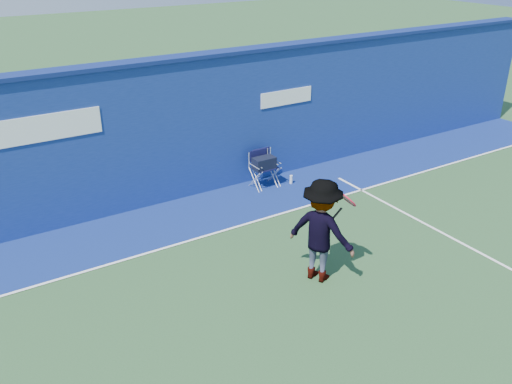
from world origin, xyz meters
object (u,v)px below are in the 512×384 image
directors_chair_right (266,175)px  tennis_player (321,231)px  water_bottle (291,180)px  directors_chair_left (263,173)px

directors_chair_right → tennis_player: (-1.28, -3.65, 0.63)m
water_bottle → tennis_player: tennis_player is taller
water_bottle → tennis_player: size_ratio=0.12×
water_bottle → directors_chair_left: bearing=162.4°
tennis_player → directors_chair_right: bearing=70.7°
directors_chair_left → water_bottle: 0.72m
water_bottle → tennis_player: (-1.83, -3.42, 0.80)m
tennis_player → water_bottle: bearing=61.8°
water_bottle → tennis_player: bearing=-118.2°
directors_chair_left → directors_chair_right: directors_chair_right is taller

